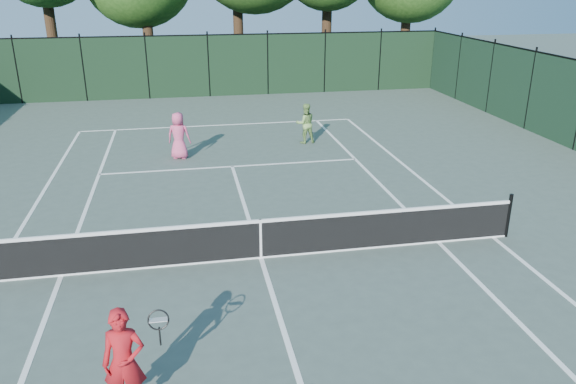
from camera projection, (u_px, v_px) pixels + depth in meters
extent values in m
plane|color=#45534A|center=(261.00, 258.00, 12.15)|extent=(90.00, 90.00, 0.00)
cube|color=white|center=(493.00, 237.00, 13.11)|extent=(0.10, 23.77, 0.01)
cube|color=white|center=(61.00, 276.00, 11.42)|extent=(0.10, 23.77, 0.01)
cube|color=white|center=(438.00, 242.00, 12.87)|extent=(0.10, 23.77, 0.01)
cube|color=white|center=(219.00, 125.00, 23.04)|extent=(10.97, 0.10, 0.01)
cube|color=white|center=(232.00, 166.00, 18.01)|extent=(8.23, 0.10, 0.01)
cube|color=white|center=(261.00, 258.00, 12.14)|extent=(0.10, 12.80, 0.01)
cube|color=black|center=(261.00, 239.00, 11.98)|extent=(11.60, 0.03, 0.85)
cube|color=white|center=(260.00, 221.00, 11.83)|extent=(11.60, 0.05, 0.07)
cube|color=white|center=(261.00, 257.00, 12.14)|extent=(11.60, 0.05, 0.04)
cube|color=white|center=(261.00, 239.00, 11.98)|extent=(0.05, 0.04, 0.91)
cylinder|color=black|center=(509.00, 216.00, 12.98)|extent=(0.09, 0.09, 1.06)
cube|color=black|center=(209.00, 66.00, 28.11)|extent=(24.00, 0.05, 3.00)
cylinder|color=black|center=(53.00, 43.00, 30.05)|extent=(0.56, 0.56, 4.80)
cylinder|color=black|center=(149.00, 46.00, 30.83)|extent=(0.56, 0.56, 4.30)
cylinder|color=black|center=(239.00, 37.00, 32.05)|extent=(0.56, 0.56, 5.00)
cylinder|color=black|center=(326.00, 40.00, 32.36)|extent=(0.56, 0.56, 4.60)
cylinder|color=black|center=(405.00, 39.00, 33.73)|extent=(0.56, 0.56, 4.40)
imported|color=#B5141B|center=(124.00, 362.00, 7.60)|extent=(0.62, 0.44, 1.61)
cylinder|color=black|center=(160.00, 336.00, 7.92)|extent=(0.03, 0.03, 0.30)
torus|color=black|center=(158.00, 320.00, 7.82)|extent=(0.30, 0.10, 0.30)
imported|color=#D94C7A|center=(179.00, 136.00, 18.57)|extent=(0.87, 0.70, 1.56)
imported|color=#78A150|center=(305.00, 123.00, 20.35)|extent=(0.74, 0.59, 1.45)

